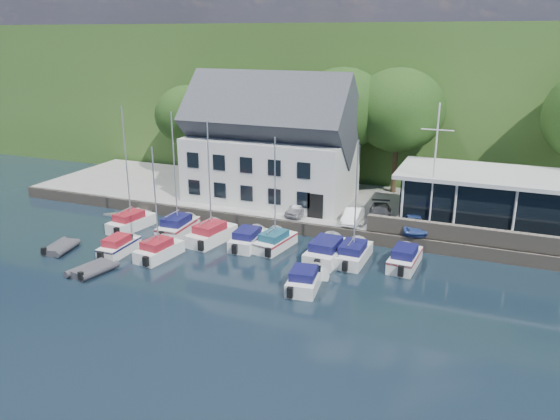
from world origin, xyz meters
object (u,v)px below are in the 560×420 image
Objects in this scene: car_white at (353,215)px; flagpole at (434,169)px; boat_r1_5 at (327,249)px; boat_r2_0 at (119,245)px; car_silver at (299,208)px; boat_r2_1 at (155,199)px; boat_r2_3 at (305,278)px; boat_r1_6 at (356,202)px; boat_r1_2 at (209,182)px; boat_r1_1 at (175,175)px; boat_r1_3 at (248,237)px; dinghy_1 at (92,268)px; club_pavilion at (486,199)px; harbor_building at (271,150)px; boat_r1_4 at (275,195)px; boat_r1_0 at (127,175)px; boat_r1_7 at (405,256)px; dinghy_0 at (61,246)px; car_blue at (414,223)px; car_dgrey at (380,214)px.

flagpole is (5.76, 0.20, 4.17)m from car_white.
boat_r2_0 is at bearing -159.82° from boat_r1_5.
car_silver is 12.29m from boat_r2_1.
boat_r2_1 is 1.74× the size of boat_r2_3.
boat_r1_6 is (5.98, -5.31, 2.70)m from car_silver.
boat_r1_1 is at bearing -177.24° from boat_r1_2.
boat_r1_3 is 11.09m from dinghy_1.
boat_r1_2 reaches higher than boat_r1_6.
car_silver is 0.66× the size of boat_r2_3.
boat_r1_3 is at bearing -177.39° from boat_r1_6.
boat_r1_1 is 7.39m from boat_r1_3.
boat_r1_6 is at bearing -133.39° from club_pavilion.
harbor_building reaches higher than boat_r1_5.
car_white is 0.42× the size of boat_r1_4.
boat_r2_3 is at bearing -119.68° from flagpole.
boat_r1_0 is 22.04m from boat_r1_7.
boat_r1_3 is (2.06, -9.22, -4.65)m from harbor_building.
boat_r1_2 is 1.45× the size of boat_r1_5.
dinghy_1 is (4.79, -2.30, 0.01)m from dinghy_0.
flagpole is at bearing 83.04° from boat_r1_7.
boat_r1_2 is 1.14× the size of boat_r1_4.
boat_r1_3 reaches higher than dinghy_1.
boat_r1_3 is (-12.25, -5.53, -5.04)m from flagpole.
dinghy_0 is at bearing 175.44° from boat_r2_3.
boat_r1_0 is at bearing 115.27° from boat_r2_0.
boat_r1_4 is (2.00, 0.36, 3.40)m from boat_r1_3.
club_pavilion is at bearing 39.74° from boat_r2_1.
boat_r1_0 is 6.44m from boat_r2_0.
club_pavilion is 4.06× the size of car_silver.
boat_r1_5 is (4.20, -5.70, -0.78)m from car_silver.
car_blue is at bearing 13.75° from boat_r1_1.
car_blue is 0.36× the size of flagpole.
boat_r1_0 reaches higher than dinghy_1.
car_silver is 10.67m from boat_r1_7.
dinghy_0 is (-6.08, -6.09, -4.46)m from boat_r1_1.
boat_r1_7 is (-0.87, -4.90, -5.00)m from flagpole.
boat_r1_4 is 2.69× the size of dinghy_1.
flagpole is at bearing 0.33° from car_white.
car_silver is at bearing 176.10° from car_dgrey.
boat_r1_0 reaches higher than boat_r2_0.
boat_r1_1 is 1.12× the size of boat_r2_1.
harbor_building reaches higher than boat_r1_4.
boat_r2_1 reaches higher than dinghy_0.
boat_r1_2 is at bearing -151.20° from car_white.
club_pavilion is at bearing 21.25° from car_blue.
boat_r1_4 is 16.00m from dinghy_0.
harbor_building is at bearing 112.85° from boat_r2_3.
boat_r1_0 is at bearing -172.18° from car_dgrey.
boat_r1_7 is at bearing 13.63° from boat_r2_0.
car_blue is 15.46m from boat_r1_2.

